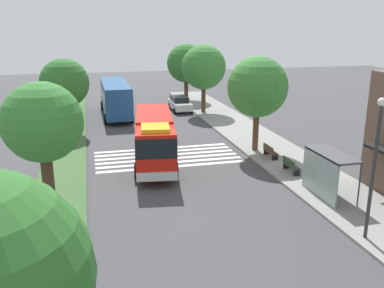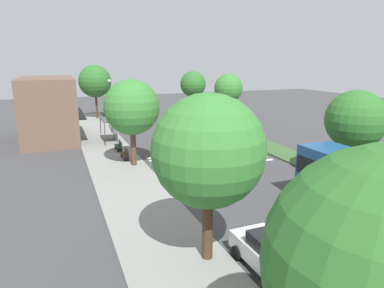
{
  "view_description": "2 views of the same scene",
  "coord_description": "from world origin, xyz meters",
  "px_view_note": "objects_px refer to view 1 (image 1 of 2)",
  "views": [
    {
      "loc": [
        27.58,
        -5.24,
        9.31
      ],
      "look_at": [
        0.43,
        1.5,
        1.3
      ],
      "focal_mm": 38.98,
      "sensor_mm": 36.0,
      "label": 1
    },
    {
      "loc": [
        -27.67,
        12.34,
        8.55
      ],
      "look_at": [
        -0.82,
        1.57,
        1.46
      ],
      "focal_mm": 31.76,
      "sensor_mm": 36.0,
      "label": 2
    }
  ],
  "objects_px": {
    "bench_near_shelter": "(291,165)",
    "median_tree_west": "(43,124)",
    "sidewalk_tree_center": "(258,87)",
    "sidewalk_tree_far_west": "(186,63)",
    "bus_stop_shelter": "(326,166)",
    "street_lamp": "(375,158)",
    "bench_west_of_shelter": "(270,151)",
    "sidewalk_tree_west": "(204,67)",
    "fire_truck": "(155,138)",
    "median_tree_far_west": "(64,83)",
    "parked_car_west": "(180,103)",
    "transit_bus": "(115,96)"
  },
  "relations": [
    {
      "from": "sidewalk_tree_far_west",
      "to": "sidewalk_tree_west",
      "type": "relative_size",
      "value": 0.97
    },
    {
      "from": "sidewalk_tree_far_west",
      "to": "sidewalk_tree_center",
      "type": "height_order",
      "value": "sidewalk_tree_center"
    },
    {
      "from": "fire_truck",
      "to": "sidewalk_tree_far_west",
      "type": "bearing_deg",
      "value": 169.49
    },
    {
      "from": "fire_truck",
      "to": "bench_near_shelter",
      "type": "bearing_deg",
      "value": 72.56
    },
    {
      "from": "median_tree_west",
      "to": "median_tree_far_west",
      "type": "bearing_deg",
      "value": 180.0
    },
    {
      "from": "bus_stop_shelter",
      "to": "street_lamp",
      "type": "relative_size",
      "value": 0.55
    },
    {
      "from": "bench_near_shelter",
      "to": "street_lamp",
      "type": "bearing_deg",
      "value": -4.75
    },
    {
      "from": "fire_truck",
      "to": "street_lamp",
      "type": "height_order",
      "value": "street_lamp"
    },
    {
      "from": "transit_bus",
      "to": "median_tree_far_west",
      "type": "height_order",
      "value": "median_tree_far_west"
    },
    {
      "from": "bench_near_shelter",
      "to": "fire_truck",
      "type": "bearing_deg",
      "value": -114.92
    },
    {
      "from": "parked_car_west",
      "to": "sidewalk_tree_far_west",
      "type": "relative_size",
      "value": 0.65
    },
    {
      "from": "median_tree_far_west",
      "to": "median_tree_west",
      "type": "bearing_deg",
      "value": 0.0
    },
    {
      "from": "bench_near_shelter",
      "to": "sidewalk_tree_far_west",
      "type": "height_order",
      "value": "sidewalk_tree_far_west"
    },
    {
      "from": "bench_west_of_shelter",
      "to": "median_tree_far_west",
      "type": "bearing_deg",
      "value": -127.95
    },
    {
      "from": "fire_truck",
      "to": "bench_near_shelter",
      "type": "distance_m",
      "value": 9.18
    },
    {
      "from": "transit_bus",
      "to": "median_tree_west",
      "type": "xyz_separation_m",
      "value": [
        25.85,
        -4.67,
        3.15
      ]
    },
    {
      "from": "bus_stop_shelter",
      "to": "street_lamp",
      "type": "height_order",
      "value": "street_lamp"
    },
    {
      "from": "fire_truck",
      "to": "sidewalk_tree_far_west",
      "type": "distance_m",
      "value": 25.76
    },
    {
      "from": "bus_stop_shelter",
      "to": "median_tree_west",
      "type": "distance_m",
      "value": 14.73
    },
    {
      "from": "bench_near_shelter",
      "to": "sidewalk_tree_west",
      "type": "relative_size",
      "value": 0.22
    },
    {
      "from": "median_tree_far_west",
      "to": "street_lamp",
      "type": "bearing_deg",
      "value": 30.52
    },
    {
      "from": "bench_near_shelter",
      "to": "sidewalk_tree_west",
      "type": "height_order",
      "value": "sidewalk_tree_west"
    },
    {
      "from": "median_tree_far_west",
      "to": "bench_west_of_shelter",
      "type": "bearing_deg",
      "value": 52.05
    },
    {
      "from": "sidewalk_tree_far_west",
      "to": "median_tree_west",
      "type": "relative_size",
      "value": 1.01
    },
    {
      "from": "transit_bus",
      "to": "street_lamp",
      "type": "bearing_deg",
      "value": -163.64
    },
    {
      "from": "bench_near_shelter",
      "to": "sidewalk_tree_far_west",
      "type": "bearing_deg",
      "value": -179.34
    },
    {
      "from": "bench_west_of_shelter",
      "to": "street_lamp",
      "type": "bearing_deg",
      "value": -3.47
    },
    {
      "from": "sidewalk_tree_center",
      "to": "median_tree_west",
      "type": "xyz_separation_m",
      "value": [
        10.11,
        -14.01,
        0.33
      ]
    },
    {
      "from": "parked_car_west",
      "to": "sidewalk_tree_center",
      "type": "relative_size",
      "value": 0.65
    },
    {
      "from": "bus_stop_shelter",
      "to": "street_lamp",
      "type": "xyz_separation_m",
      "value": [
        4.7,
        -0.7,
        1.97
      ]
    },
    {
      "from": "bench_near_shelter",
      "to": "bench_west_of_shelter",
      "type": "height_order",
      "value": "same"
    },
    {
      "from": "bench_near_shelter",
      "to": "median_tree_west",
      "type": "relative_size",
      "value": 0.23
    },
    {
      "from": "transit_bus",
      "to": "fire_truck",
      "type": "bearing_deg",
      "value": -175.63
    },
    {
      "from": "bus_stop_shelter",
      "to": "bench_west_of_shelter",
      "type": "height_order",
      "value": "bus_stop_shelter"
    },
    {
      "from": "street_lamp",
      "to": "parked_car_west",
      "type": "bearing_deg",
      "value": -176.64
    },
    {
      "from": "sidewalk_tree_far_west",
      "to": "median_tree_far_west",
      "type": "distance_m",
      "value": 19.66
    },
    {
      "from": "sidewalk_tree_far_west",
      "to": "median_tree_far_west",
      "type": "bearing_deg",
      "value": -45.47
    },
    {
      "from": "bench_west_of_shelter",
      "to": "sidewalk_tree_west",
      "type": "xyz_separation_m",
      "value": [
        -16.77,
        -0.32,
        4.39
      ]
    },
    {
      "from": "sidewalk_tree_west",
      "to": "bench_near_shelter",
      "type": "bearing_deg",
      "value": 0.93
    },
    {
      "from": "street_lamp",
      "to": "sidewalk_tree_far_west",
      "type": "distance_m",
      "value": 36.9
    },
    {
      "from": "street_lamp",
      "to": "median_tree_far_west",
      "type": "bearing_deg",
      "value": -149.48
    },
    {
      "from": "parked_car_west",
      "to": "transit_bus",
      "type": "bearing_deg",
      "value": -82.86
    },
    {
      "from": "parked_car_west",
      "to": "sidewalk_tree_far_west",
      "type": "bearing_deg",
      "value": 159.73
    },
    {
      "from": "parked_car_west",
      "to": "median_tree_west",
      "type": "relative_size",
      "value": 0.66
    },
    {
      "from": "bus_stop_shelter",
      "to": "median_tree_far_west",
      "type": "height_order",
      "value": "median_tree_far_west"
    },
    {
      "from": "fire_truck",
      "to": "bench_west_of_shelter",
      "type": "xyz_separation_m",
      "value": [
        0.61,
        8.23,
        -1.37
      ]
    },
    {
      "from": "sidewalk_tree_west",
      "to": "sidewalk_tree_far_west",
      "type": "bearing_deg",
      "value": 180.0
    },
    {
      "from": "sidewalk_tree_far_west",
      "to": "fire_truck",
      "type": "bearing_deg",
      "value": -17.99
    },
    {
      "from": "fire_truck",
      "to": "median_tree_west",
      "type": "xyz_separation_m",
      "value": [
        8.7,
        -6.11,
        3.3
      ]
    },
    {
      "from": "bench_near_shelter",
      "to": "median_tree_west",
      "type": "distance_m",
      "value": 15.85
    }
  ]
}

